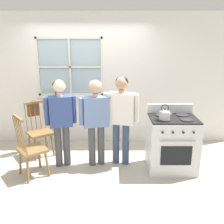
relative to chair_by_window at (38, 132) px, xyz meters
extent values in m
plane|color=#B2AD9E|center=(0.91, -0.65, -0.46)|extent=(16.00, 16.00, 0.00)
cube|color=white|center=(2.65, 0.75, 0.89)|extent=(2.91, 0.06, 2.70)
cube|color=white|center=(0.52, 0.75, 0.05)|extent=(1.36, 0.06, 1.02)
cube|color=white|center=(0.52, 0.75, 2.00)|extent=(1.36, 0.06, 0.48)
cube|color=silver|center=(0.52, 0.67, 0.54)|extent=(1.42, 0.10, 0.03)
cube|color=#9EB7C6|center=(0.52, 0.76, 1.16)|extent=(1.30, 0.01, 1.14)
cube|color=silver|center=(0.52, 0.73, 1.16)|extent=(0.04, 0.02, 1.20)
cube|color=silver|center=(0.52, 0.73, 1.16)|extent=(1.36, 0.02, 0.04)
cube|color=silver|center=(-0.14, 0.73, 1.16)|extent=(0.04, 0.03, 1.20)
cube|color=silver|center=(1.18, 0.73, 1.16)|extent=(0.04, 0.03, 1.20)
cube|color=silver|center=(0.52, 0.73, 1.74)|extent=(1.36, 0.03, 0.04)
cube|color=silver|center=(0.52, 0.73, 0.58)|extent=(1.36, 0.03, 0.04)
cube|color=olive|center=(0.01, -0.02, -0.01)|extent=(0.58, 0.57, 0.04)
cylinder|color=olive|center=(-0.03, -0.25, -0.25)|extent=(0.06, 0.09, 0.44)
cylinder|color=olive|center=(0.25, -0.05, -0.25)|extent=(0.09, 0.06, 0.44)
cylinder|color=olive|center=(-0.22, 0.01, -0.25)|extent=(0.09, 0.06, 0.44)
cylinder|color=olive|center=(0.06, 0.21, -0.25)|extent=(0.06, 0.09, 0.44)
cylinder|color=olive|center=(-0.23, 0.01, 0.27)|extent=(0.06, 0.07, 0.55)
cylinder|color=olive|center=(-0.16, 0.07, 0.27)|extent=(0.06, 0.07, 0.55)
cylinder|color=olive|center=(-0.09, 0.12, 0.27)|extent=(0.06, 0.07, 0.55)
cylinder|color=olive|center=(-0.01, 0.17, 0.27)|extent=(0.06, 0.07, 0.55)
cylinder|color=olive|center=(0.06, 0.22, 0.27)|extent=(0.06, 0.07, 0.55)
cube|color=olive|center=(-0.09, 0.12, 0.56)|extent=(0.33, 0.26, 0.04)
cube|color=olive|center=(0.10, -0.77, -0.01)|extent=(0.57, 0.58, 0.04)
cylinder|color=olive|center=(0.33, -0.81, -0.25)|extent=(0.09, 0.06, 0.44)
cylinder|color=olive|center=(0.12, -0.54, -0.25)|extent=(0.06, 0.09, 0.44)
cylinder|color=olive|center=(0.08, -1.00, -0.25)|extent=(0.06, 0.09, 0.44)
cylinder|color=olive|center=(-0.13, -0.73, -0.25)|extent=(0.09, 0.06, 0.44)
cylinder|color=olive|center=(0.08, -1.02, 0.27)|extent=(0.07, 0.06, 0.55)
cylinder|color=olive|center=(0.02, -0.95, 0.27)|extent=(0.07, 0.06, 0.55)
cylinder|color=olive|center=(-0.03, -0.87, 0.27)|extent=(0.07, 0.06, 0.55)
cylinder|color=olive|center=(-0.09, -0.80, 0.27)|extent=(0.07, 0.06, 0.55)
cylinder|color=olive|center=(-0.14, -0.73, 0.27)|extent=(0.07, 0.06, 0.55)
cube|color=olive|center=(-0.03, -0.87, 0.56)|extent=(0.27, 0.32, 0.04)
cylinder|color=#4C4C51|center=(0.45, -0.45, -0.09)|extent=(0.12, 0.12, 0.74)
cylinder|color=#4C4C51|center=(0.59, -0.41, -0.09)|extent=(0.12, 0.12, 0.74)
cube|color=#384C8E|center=(0.52, -0.43, 0.54)|extent=(0.42, 0.31, 0.52)
cylinder|color=#384C8E|center=(0.31, -0.51, 0.56)|extent=(0.10, 0.13, 0.48)
cylinder|color=#384C8E|center=(0.74, -0.39, 0.56)|extent=(0.10, 0.13, 0.48)
cylinder|color=beige|center=(0.52, -0.43, 0.83)|extent=(0.10, 0.10, 0.06)
sphere|color=beige|center=(0.52, -0.43, 0.96)|extent=(0.21, 0.21, 0.21)
ellipsoid|color=brown|center=(0.51, -0.41, 0.98)|extent=(0.22, 0.22, 0.18)
cylinder|color=#4C4C51|center=(1.03, -0.41, -0.10)|extent=(0.12, 0.12, 0.73)
cylinder|color=#4C4C51|center=(1.19, -0.38, -0.10)|extent=(0.12, 0.12, 0.73)
cube|color=#6B84B7|center=(1.11, -0.40, 0.52)|extent=(0.46, 0.30, 0.51)
cylinder|color=#6B84B7|center=(0.87, -0.47, 0.55)|extent=(0.10, 0.12, 0.48)
cylinder|color=#6B84B7|center=(1.36, -0.36, 0.55)|extent=(0.10, 0.12, 0.48)
cylinder|color=tan|center=(1.11, -0.40, 0.81)|extent=(0.10, 0.10, 0.06)
sphere|color=tan|center=(1.11, -0.40, 0.95)|extent=(0.21, 0.21, 0.21)
ellipsoid|color=silver|center=(1.11, -0.38, 0.97)|extent=(0.22, 0.22, 0.18)
cylinder|color=#384766|center=(1.46, -0.33, -0.08)|extent=(0.12, 0.12, 0.76)
cylinder|color=#384766|center=(1.63, -0.37, -0.08)|extent=(0.12, 0.12, 0.76)
cube|color=white|center=(1.54, -0.35, 0.57)|extent=(0.50, 0.32, 0.53)
cylinder|color=white|center=(1.28, -0.30, 0.59)|extent=(0.10, 0.13, 0.50)
cylinder|color=white|center=(1.80, -0.44, 0.59)|extent=(0.10, 0.13, 0.50)
cylinder|color=tan|center=(1.54, -0.35, 0.87)|extent=(0.10, 0.10, 0.06)
sphere|color=tan|center=(1.54, -0.35, 1.00)|extent=(0.21, 0.21, 0.21)
ellipsoid|color=black|center=(1.55, -0.34, 1.02)|extent=(0.22, 0.22, 0.17)
cube|color=silver|center=(2.40, -0.55, -0.01)|extent=(0.79, 0.64, 0.90)
cube|color=black|center=(2.40, -0.55, 0.45)|extent=(0.78, 0.61, 0.02)
cylinder|color=#2D2D30|center=(2.22, -0.68, 0.47)|extent=(0.20, 0.20, 0.02)
cylinder|color=#2D2D30|center=(2.58, -0.68, 0.47)|extent=(0.20, 0.20, 0.02)
cylinder|color=#2D2D30|center=(2.22, -0.42, 0.47)|extent=(0.20, 0.20, 0.02)
cylinder|color=#2D2D30|center=(2.58, -0.42, 0.47)|extent=(0.20, 0.20, 0.02)
cube|color=silver|center=(2.40, -0.26, 0.54)|extent=(0.79, 0.06, 0.16)
cube|color=black|center=(2.40, -0.87, -0.07)|extent=(0.49, 0.01, 0.32)
cylinder|color=silver|center=(2.40, -0.89, 0.18)|extent=(0.55, 0.02, 0.02)
cylinder|color=#232326|center=(2.16, -0.88, 0.33)|extent=(0.04, 0.02, 0.04)
cylinder|color=#232326|center=(2.32, -0.88, 0.33)|extent=(0.04, 0.02, 0.04)
cylinder|color=#232326|center=(2.48, -0.88, 0.33)|extent=(0.04, 0.02, 0.04)
cylinder|color=#232326|center=(2.64, -0.88, 0.33)|extent=(0.04, 0.02, 0.04)
cylinder|color=#B7B7BC|center=(2.22, -0.68, 0.54)|extent=(0.17, 0.17, 0.12)
ellipsoid|color=#B7B7BC|center=(2.22, -0.68, 0.60)|extent=(0.16, 0.16, 0.07)
sphere|color=black|center=(2.22, -0.68, 0.64)|extent=(0.03, 0.03, 0.03)
cylinder|color=#B7B7BC|center=(2.30, -0.68, 0.55)|extent=(0.08, 0.03, 0.07)
torus|color=black|center=(2.22, -0.68, 0.66)|extent=(0.12, 0.01, 0.12)
cylinder|color=#42474C|center=(0.26, 0.66, 0.61)|extent=(0.14, 0.14, 0.11)
cylinder|color=#33261C|center=(0.26, 0.66, 0.66)|extent=(0.13, 0.13, 0.01)
cone|color=#2D7038|center=(0.28, 0.67, 0.73)|extent=(0.05, 0.04, 0.13)
cone|color=#2D7038|center=(0.26, 0.68, 0.70)|extent=(0.04, 0.05, 0.06)
cone|color=#2D7038|center=(0.24, 0.65, 0.73)|extent=(0.07, 0.05, 0.13)
cone|color=#2D7038|center=(0.27, 0.64, 0.70)|extent=(0.04, 0.04, 0.06)
cube|color=brown|center=(-0.14, 0.19, 0.40)|extent=(0.23, 0.20, 0.26)
torus|color=brown|center=(-0.09, 0.13, 0.57)|extent=(0.17, 0.17, 0.01)
camera|label=1|loc=(1.39, -4.46, 1.69)|focal=40.00mm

